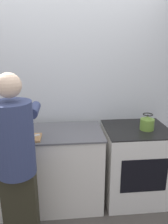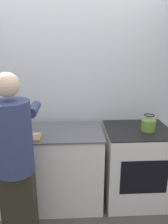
{
  "view_description": "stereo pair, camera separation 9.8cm",
  "coord_description": "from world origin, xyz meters",
  "px_view_note": "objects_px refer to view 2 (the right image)",
  "views": [
    {
      "loc": [
        -0.02,
        -1.98,
        1.87
      ],
      "look_at": [
        0.19,
        0.21,
        1.18
      ],
      "focal_mm": 35.0,
      "sensor_mm": 36.0,
      "label": 1
    },
    {
      "loc": [
        0.07,
        -1.99,
        1.87
      ],
      "look_at": [
        0.19,
        0.21,
        1.18
      ],
      "focal_mm": 35.0,
      "sensor_mm": 36.0,
      "label": 2
    }
  ],
  "objects_px": {
    "person": "(15,158)",
    "bowl_prep": "(17,124)",
    "oven": "(135,164)",
    "cutting_board": "(27,137)",
    "kettle": "(148,124)",
    "knife": "(30,135)"
  },
  "relations": [
    {
      "from": "person",
      "to": "bowl_prep",
      "type": "relative_size",
      "value": 8.66
    },
    {
      "from": "bowl_prep",
      "to": "oven",
      "type": "bearing_deg",
      "value": -5.06
    },
    {
      "from": "cutting_board",
      "to": "kettle",
      "type": "relative_size",
      "value": 1.51
    },
    {
      "from": "person",
      "to": "cutting_board",
      "type": "relative_size",
      "value": 5.82
    },
    {
      "from": "bowl_prep",
      "to": "cutting_board",
      "type": "bearing_deg",
      "value": -61.24
    },
    {
      "from": "knife",
      "to": "bowl_prep",
      "type": "height_order",
      "value": "bowl_prep"
    },
    {
      "from": "cutting_board",
      "to": "knife",
      "type": "relative_size",
      "value": 1.43
    },
    {
      "from": "kettle",
      "to": "bowl_prep",
      "type": "distance_m",
      "value": 1.52
    },
    {
      "from": "person",
      "to": "cutting_board",
      "type": "distance_m",
      "value": 0.37
    },
    {
      "from": "person",
      "to": "bowl_prep",
      "type": "height_order",
      "value": "person"
    },
    {
      "from": "cutting_board",
      "to": "bowl_prep",
      "type": "height_order",
      "value": "bowl_prep"
    },
    {
      "from": "knife",
      "to": "kettle",
      "type": "distance_m",
      "value": 1.32
    },
    {
      "from": "oven",
      "to": "bowl_prep",
      "type": "distance_m",
      "value": 1.5
    },
    {
      "from": "cutting_board",
      "to": "kettle",
      "type": "xyz_separation_m",
      "value": [
        1.33,
        0.15,
        0.06
      ]
    },
    {
      "from": "oven",
      "to": "bowl_prep",
      "type": "xyz_separation_m",
      "value": [
        -1.41,
        0.13,
        0.5
      ]
    },
    {
      "from": "oven",
      "to": "knife",
      "type": "relative_size",
      "value": 4.64
    },
    {
      "from": "bowl_prep",
      "to": "kettle",
      "type": "bearing_deg",
      "value": -6.48
    },
    {
      "from": "oven",
      "to": "bowl_prep",
      "type": "bearing_deg",
      "value": 174.94
    },
    {
      "from": "oven",
      "to": "kettle",
      "type": "relative_size",
      "value": 4.89
    },
    {
      "from": "knife",
      "to": "kettle",
      "type": "xyz_separation_m",
      "value": [
        1.31,
        0.14,
        0.05
      ]
    },
    {
      "from": "person",
      "to": "bowl_prep",
      "type": "xyz_separation_m",
      "value": [
        -0.14,
        0.69,
        0.07
      ]
    },
    {
      "from": "person",
      "to": "cutting_board",
      "type": "bearing_deg",
      "value": 83.94
    }
  ]
}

